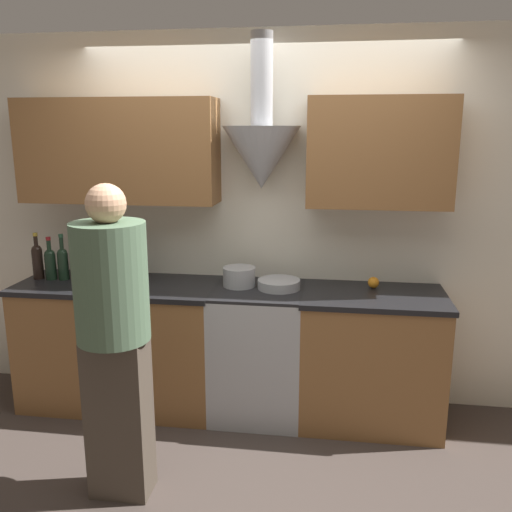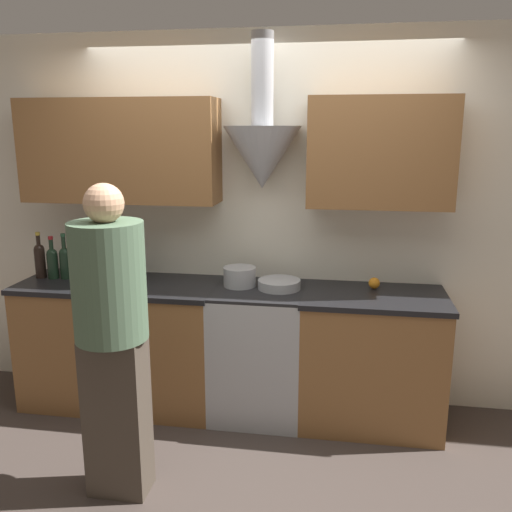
{
  "view_description": "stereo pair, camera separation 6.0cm",
  "coord_description": "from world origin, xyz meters",
  "px_view_note": "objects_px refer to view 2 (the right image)",
  "views": [
    {
      "loc": [
        0.48,
        -3.14,
        1.95
      ],
      "look_at": [
        0.0,
        0.21,
        1.15
      ],
      "focal_mm": 38.0,
      "sensor_mm": 36.0,
      "label": 1
    },
    {
      "loc": [
        0.54,
        -3.13,
        1.95
      ],
      "look_at": [
        0.0,
        0.21,
        1.15
      ],
      "focal_mm": 38.0,
      "sensor_mm": 36.0,
      "label": 2
    }
  ],
  "objects_px": {
    "wine_bottle_3": "(78,260)",
    "orange_fruit": "(374,283)",
    "person_foreground_left": "(112,331)",
    "stove_range": "(258,351)",
    "wine_bottle_8": "(140,263)",
    "wine_bottle_0": "(40,259)",
    "mixing_bowl": "(279,284)",
    "wine_bottle_4": "(91,260)",
    "wine_bottle_1": "(52,261)",
    "wine_bottle_7": "(129,263)",
    "stock_pot": "(240,277)",
    "wine_bottle_5": "(104,260)",
    "wine_bottle_2": "(65,261)",
    "wine_bottle_6": "(117,264)"
  },
  "relations": [
    {
      "from": "wine_bottle_8",
      "to": "wine_bottle_3",
      "type": "bearing_deg",
      "value": 177.03
    },
    {
      "from": "person_foreground_left",
      "to": "wine_bottle_3",
      "type": "bearing_deg",
      "value": 124.45
    },
    {
      "from": "wine_bottle_0",
      "to": "wine_bottle_6",
      "type": "bearing_deg",
      "value": 1.19
    },
    {
      "from": "orange_fruit",
      "to": "wine_bottle_8",
      "type": "bearing_deg",
      "value": -176.16
    },
    {
      "from": "stove_range",
      "to": "wine_bottle_3",
      "type": "distance_m",
      "value": 1.44
    },
    {
      "from": "wine_bottle_0",
      "to": "wine_bottle_8",
      "type": "relative_size",
      "value": 0.99
    },
    {
      "from": "wine_bottle_4",
      "to": "wine_bottle_8",
      "type": "bearing_deg",
      "value": -3.11
    },
    {
      "from": "wine_bottle_6",
      "to": "mixing_bowl",
      "type": "xyz_separation_m",
      "value": [
        1.15,
        -0.02,
        -0.09
      ]
    },
    {
      "from": "stove_range",
      "to": "wine_bottle_4",
      "type": "distance_m",
      "value": 1.35
    },
    {
      "from": "wine_bottle_0",
      "to": "wine_bottle_4",
      "type": "xyz_separation_m",
      "value": [
        0.38,
        0.01,
        0.0
      ]
    },
    {
      "from": "stove_range",
      "to": "mixing_bowl",
      "type": "xyz_separation_m",
      "value": [
        0.14,
        0.03,
        0.48
      ]
    },
    {
      "from": "wine_bottle_7",
      "to": "wine_bottle_8",
      "type": "bearing_deg",
      "value": -14.14
    },
    {
      "from": "wine_bottle_0",
      "to": "wine_bottle_6",
      "type": "height_order",
      "value": "wine_bottle_0"
    },
    {
      "from": "wine_bottle_4",
      "to": "stock_pot",
      "type": "height_order",
      "value": "wine_bottle_4"
    },
    {
      "from": "wine_bottle_0",
      "to": "stock_pot",
      "type": "height_order",
      "value": "wine_bottle_0"
    },
    {
      "from": "wine_bottle_3",
      "to": "wine_bottle_1",
      "type": "bearing_deg",
      "value": -174.16
    },
    {
      "from": "wine_bottle_2",
      "to": "stock_pot",
      "type": "relative_size",
      "value": 1.49
    },
    {
      "from": "stove_range",
      "to": "person_foreground_left",
      "type": "relative_size",
      "value": 0.53
    },
    {
      "from": "wine_bottle_0",
      "to": "wine_bottle_8",
      "type": "bearing_deg",
      "value": -0.51
    },
    {
      "from": "stove_range",
      "to": "wine_bottle_2",
      "type": "distance_m",
      "value": 1.52
    },
    {
      "from": "wine_bottle_7",
      "to": "orange_fruit",
      "type": "height_order",
      "value": "wine_bottle_7"
    },
    {
      "from": "wine_bottle_3",
      "to": "person_foreground_left",
      "type": "relative_size",
      "value": 0.21
    },
    {
      "from": "wine_bottle_5",
      "to": "mixing_bowl",
      "type": "bearing_deg",
      "value": -1.13
    },
    {
      "from": "person_foreground_left",
      "to": "wine_bottle_1",
      "type": "bearing_deg",
      "value": 131.5
    },
    {
      "from": "stove_range",
      "to": "wine_bottle_6",
      "type": "bearing_deg",
      "value": 177.55
    },
    {
      "from": "wine_bottle_1",
      "to": "wine_bottle_8",
      "type": "bearing_deg",
      "value": -0.48
    },
    {
      "from": "wine_bottle_2",
      "to": "wine_bottle_5",
      "type": "height_order",
      "value": "wine_bottle_5"
    },
    {
      "from": "stove_range",
      "to": "wine_bottle_1",
      "type": "distance_m",
      "value": 1.6
    },
    {
      "from": "wine_bottle_1",
      "to": "wine_bottle_3",
      "type": "distance_m",
      "value": 0.19
    },
    {
      "from": "wine_bottle_2",
      "to": "wine_bottle_4",
      "type": "bearing_deg",
      "value": 1.89
    },
    {
      "from": "wine_bottle_1",
      "to": "mixing_bowl",
      "type": "height_order",
      "value": "wine_bottle_1"
    },
    {
      "from": "wine_bottle_3",
      "to": "stock_pot",
      "type": "xyz_separation_m",
      "value": [
        1.17,
        -0.0,
        -0.07
      ]
    },
    {
      "from": "stove_range",
      "to": "wine_bottle_3",
      "type": "height_order",
      "value": "wine_bottle_3"
    },
    {
      "from": "stock_pot",
      "to": "wine_bottle_2",
      "type": "bearing_deg",
      "value": -179.57
    },
    {
      "from": "wine_bottle_1",
      "to": "wine_bottle_6",
      "type": "bearing_deg",
      "value": 1.57
    },
    {
      "from": "wine_bottle_7",
      "to": "person_foreground_left",
      "type": "xyz_separation_m",
      "value": [
        0.31,
        -1.01,
        -0.11
      ]
    },
    {
      "from": "wine_bottle_4",
      "to": "wine_bottle_6",
      "type": "height_order",
      "value": "wine_bottle_4"
    },
    {
      "from": "stove_range",
      "to": "wine_bottle_5",
      "type": "distance_m",
      "value": 1.26
    },
    {
      "from": "wine_bottle_0",
      "to": "stock_pot",
      "type": "relative_size",
      "value": 1.51
    },
    {
      "from": "wine_bottle_5",
      "to": "stock_pot",
      "type": "xyz_separation_m",
      "value": [
        0.98,
        -0.0,
        -0.08
      ]
    },
    {
      "from": "wine_bottle_7",
      "to": "stock_pot",
      "type": "bearing_deg",
      "value": 0.15
    },
    {
      "from": "wine_bottle_3",
      "to": "stock_pot",
      "type": "height_order",
      "value": "wine_bottle_3"
    },
    {
      "from": "wine_bottle_3",
      "to": "orange_fruit",
      "type": "relative_size",
      "value": 4.61
    },
    {
      "from": "stove_range",
      "to": "stock_pot",
      "type": "relative_size",
      "value": 4.09
    },
    {
      "from": "stove_range",
      "to": "wine_bottle_3",
      "type": "bearing_deg",
      "value": 177.86
    },
    {
      "from": "stove_range",
      "to": "person_foreground_left",
      "type": "distance_m",
      "value": 1.24
    },
    {
      "from": "wine_bottle_0",
      "to": "person_foreground_left",
      "type": "xyz_separation_m",
      "value": [
        0.98,
        -1.0,
        -0.11
      ]
    },
    {
      "from": "wine_bottle_2",
      "to": "wine_bottle_5",
      "type": "distance_m",
      "value": 0.29
    },
    {
      "from": "wine_bottle_6",
      "to": "wine_bottle_7",
      "type": "distance_m",
      "value": 0.09
    },
    {
      "from": "wine_bottle_3",
      "to": "wine_bottle_7",
      "type": "distance_m",
      "value": 0.39
    }
  ]
}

